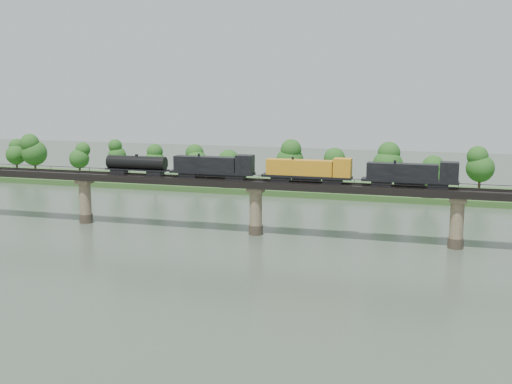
# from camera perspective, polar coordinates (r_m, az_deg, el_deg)

# --- Properties ---
(ground) EXTENTS (400.00, 400.00, 0.00)m
(ground) POSITION_cam_1_polar(r_m,az_deg,el_deg) (107.06, -4.52, -7.45)
(ground) COLOR #344234
(ground) RESTS_ON ground
(far_bank) EXTENTS (300.00, 24.00, 1.60)m
(far_bank) POSITION_cam_1_polar(r_m,az_deg,el_deg) (186.73, 4.67, 0.34)
(far_bank) COLOR #294E1F
(far_bank) RESTS_ON ground
(bridge) EXTENTS (236.00, 30.00, 11.50)m
(bridge) POSITION_cam_1_polar(r_m,az_deg,el_deg) (133.31, -0.02, -1.50)
(bridge) COLOR #473A2D
(bridge) RESTS_ON ground
(bridge_superstructure) EXTENTS (220.00, 4.90, 0.75)m
(bridge_superstructure) POSITION_cam_1_polar(r_m,az_deg,el_deg) (132.19, -0.02, 1.19)
(bridge_superstructure) COLOR black
(bridge_superstructure) RESTS_ON bridge
(far_treeline) EXTENTS (289.06, 17.54, 13.60)m
(far_treeline) POSITION_cam_1_polar(r_m,az_deg,el_deg) (183.02, 1.91, 2.72)
(far_treeline) COLOR #382619
(far_treeline) RESTS_ON far_bank
(freight_train) EXTENTS (74.23, 2.89, 5.11)m
(freight_train) POSITION_cam_1_polar(r_m,az_deg,el_deg) (130.81, 1.70, 2.05)
(freight_train) COLOR black
(freight_train) RESTS_ON bridge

